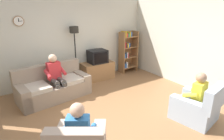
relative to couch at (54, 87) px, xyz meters
The scene contains 12 objects.
ground_plane 1.93m from the couch, 61.08° to the right, with size 12.00×12.00×0.00m, color #8C603D.
back_wall_assembly 1.70m from the couch, 47.02° to the left, with size 6.20×0.17×2.70m.
right_wall 4.26m from the couch, 23.83° to the right, with size 0.12×5.80×2.70m, color beige.
couch is the anchor object (origin of this frame).
tv_stand 1.82m from the couch, 18.63° to the left, with size 1.10×0.56×0.60m.
tv 1.88m from the couch, 17.90° to the left, with size 0.60×0.49×0.44m.
bookshelf 3.17m from the couch, 12.03° to the left, with size 0.68×0.36×1.58m.
floor_lamp 1.65m from the couch, 34.63° to the left, with size 0.28×0.28×1.85m.
armchair_near_bookshelf 3.67m from the couch, 50.72° to the right, with size 0.94×1.01×0.90m.
person_on_couch 0.41m from the couch, 60.08° to the right, with size 0.55×0.57×1.24m.
person_in_left_armchair 2.58m from the couch, 97.60° to the right, with size 0.61×0.64×1.12m.
person_in_right_armchair 3.60m from the couch, 50.03° to the right, with size 0.56×0.58×1.12m.
Camera 1 is at (-2.20, -3.20, 2.43)m, focal length 30.08 mm.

